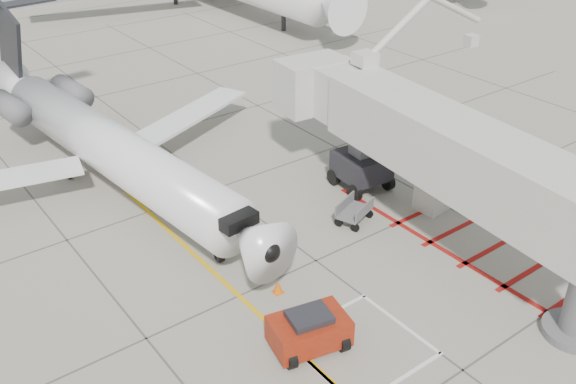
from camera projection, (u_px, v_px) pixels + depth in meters
ground_plane at (381, 309)px, 24.81m from camera, size 260.00×260.00×0.00m
regional_jet at (130, 136)px, 29.93m from camera, size 24.81×30.04×7.35m
jet_bridge at (456, 167)px, 26.66m from camera, size 11.29×20.59×7.90m
pushback_tug at (309, 329)px, 22.67m from camera, size 3.03×2.26×1.59m
baggage_cart at (354, 211)px, 30.01m from camera, size 2.10×1.70×1.14m
ground_power_unit at (438, 190)px, 31.16m from camera, size 2.31×1.47×1.75m
cone_nose at (278, 287)px, 25.59m from camera, size 0.41×0.41×0.57m
cone_side at (232, 220)px, 29.95m from camera, size 0.36×0.36×0.50m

